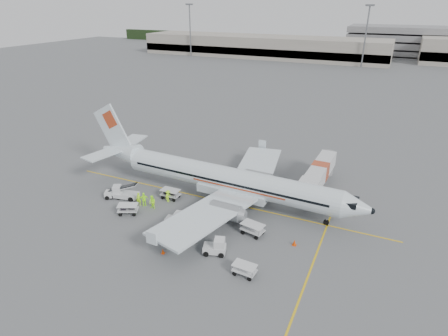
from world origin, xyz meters
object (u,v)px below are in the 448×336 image
at_px(jet_bridge, 319,176).
at_px(tug_mid, 175,219).
at_px(tug_aft, 113,192).
at_px(tug_fore, 214,246).
at_px(belt_loader, 123,188).
at_px(aircraft, 228,164).

bearing_deg(jet_bridge, tug_mid, -127.34).
relative_size(tug_mid, tug_aft, 1.00).
height_order(tug_mid, tug_aft, tug_aft).
height_order(tug_fore, tug_aft, tug_fore).
height_order(belt_loader, tug_fore, belt_loader).
relative_size(aircraft, tug_fore, 16.53).
xyz_separation_m(tug_fore, tug_aft, (-17.18, 5.15, -0.03)).
distance_m(aircraft, tug_fore, 11.98).
bearing_deg(aircraft, tug_aft, -155.93).
distance_m(jet_bridge, tug_aft, 27.45).
height_order(belt_loader, tug_aft, belt_loader).
xyz_separation_m(aircraft, tug_fore, (3.33, -10.67, -4.30)).
bearing_deg(jet_bridge, belt_loader, -147.81).
relative_size(jet_bridge, tug_aft, 6.54).
bearing_deg(tug_fore, tug_aft, 146.39).
xyz_separation_m(belt_loader, tug_aft, (-1.21, -0.47, -0.57)).
bearing_deg(tug_aft, tug_mid, -38.68).
bearing_deg(tug_mid, jet_bridge, 41.56).
bearing_deg(tug_fore, tug_mid, 139.03).
height_order(belt_loader, tug_mid, belt_loader).
xyz_separation_m(tug_mid, tug_aft, (-10.77, 2.29, 0.00)).
distance_m(belt_loader, tug_fore, 16.94).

